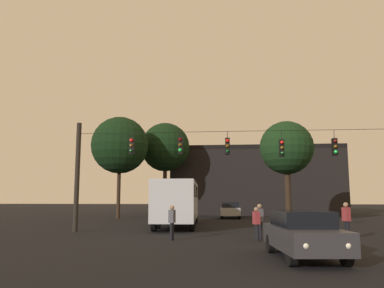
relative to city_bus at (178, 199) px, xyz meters
name	(u,v)px	position (x,y,z in m)	size (l,w,h in m)	color
ground_plane	(229,223)	(3.54, 4.13, -1.87)	(168.00, 168.00, 0.00)	black
overhead_signal_span	(230,165)	(3.56, -4.95, 1.89)	(18.00, 0.44, 6.35)	black
city_bus	(178,199)	(0.00, 0.00, 0.00)	(3.11, 11.12, 3.00)	#B7BCC6
car_near_right	(303,233)	(5.87, -13.76, -1.07)	(2.23, 4.47, 1.52)	#2D2D33
car_far_left	(230,210)	(3.66, 10.55, -1.07)	(1.82, 4.35, 1.52)	#99999E
pedestrian_crossing_left	(346,218)	(8.97, -7.86, -0.88)	(0.35, 0.42, 1.73)	black
pedestrian_crossing_center	(260,219)	(4.94, -7.92, -0.93)	(0.36, 0.42, 1.65)	black
pedestrian_crossing_right	(256,222)	(4.72, -8.83, -1.02)	(0.34, 0.42, 1.52)	black
pedestrian_near_bus	(172,220)	(0.82, -8.69, -0.97)	(0.30, 0.40, 1.59)	black
corner_building	(254,182)	(6.72, 22.85, 2.02)	(19.39, 13.60, 7.78)	black
tree_left_silhouette	(120,145)	(-6.87, 9.29, 5.07)	(5.46, 5.46, 9.68)	#2D2116
tree_behind_building	(286,148)	(8.02, 3.43, 3.87)	(4.13, 4.13, 7.85)	#2D2116
tree_right_far	(165,147)	(-3.15, 13.71, 5.38)	(5.18, 5.18, 9.87)	#2D2116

